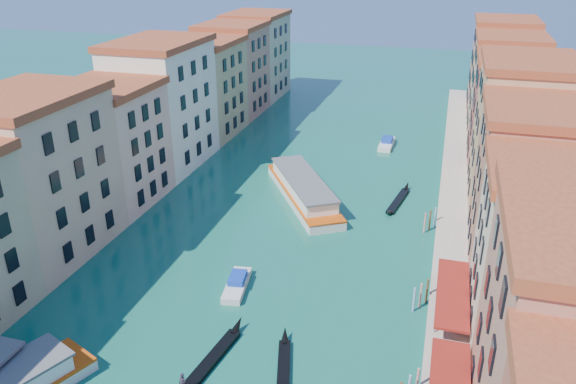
{
  "coord_description": "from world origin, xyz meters",
  "views": [
    {
      "loc": [
        19.33,
        -10.96,
        35.22
      ],
      "look_at": [
        1.99,
        49.37,
        7.13
      ],
      "focal_mm": 35.0,
      "sensor_mm": 36.0,
      "label": 1
    }
  ],
  "objects": [
    {
      "name": "vaporetto_far",
      "position": [
        0.43,
        62.94,
        1.53
      ],
      "size": [
        16.37,
        22.11,
        3.39
      ],
      "rotation": [
        0.0,
        0.0,
        0.55
      ],
      "color": "silver",
      "rests_on": "ground"
    },
    {
      "name": "quay",
      "position": [
        22.0,
        65.0,
        0.5
      ],
      "size": [
        4.0,
        140.0,
        1.0
      ],
      "primitive_type": "cube",
      "color": "#AFA08D",
      "rests_on": "ground"
    },
    {
      "name": "motorboat_mid",
      "position": [
        -0.66,
        38.04,
        0.53
      ],
      "size": [
        3.02,
        6.85,
        1.37
      ],
      "rotation": [
        0.0,
        0.0,
        0.14
      ],
      "color": "silver",
      "rests_on": "ground"
    },
    {
      "name": "gondola_far",
      "position": [
        14.27,
        65.82,
        0.35
      ],
      "size": [
        2.85,
        11.89,
        1.69
      ],
      "rotation": [
        0.0,
        0.0,
        -0.17
      ],
      "color": "black",
      "rests_on": "ground"
    },
    {
      "name": "right_bank_palazzos",
      "position": [
        30.0,
        65.0,
        9.75
      ],
      "size": [
        12.8,
        128.4,
        21.0
      ],
      "color": "#A64B37",
      "rests_on": "ground"
    },
    {
      "name": "motorboat_far",
      "position": [
        9.57,
        90.17,
        0.59
      ],
      "size": [
        2.44,
        7.39,
        1.52
      ],
      "rotation": [
        0.0,
        0.0,
        -0.02
      ],
      "color": "silver",
      "rests_on": "ground"
    },
    {
      "name": "gondola_fore",
      "position": [
        1.34,
        25.61,
        0.43
      ],
      "size": [
        2.77,
        12.79,
        2.55
      ],
      "rotation": [
        0.0,
        0.0,
        -0.14
      ],
      "color": "black",
      "rests_on": "ground"
    },
    {
      "name": "mooring_poles_right",
      "position": [
        19.1,
        28.8,
        1.3
      ],
      "size": [
        1.44,
        54.24,
        3.2
      ],
      "color": "#4E341B",
      "rests_on": "ground"
    },
    {
      "name": "gondola_right",
      "position": [
        8.32,
        25.81,
        0.45
      ],
      "size": [
        3.81,
        11.52,
        2.33
      ],
      "rotation": [
        0.0,
        0.0,
        0.26
      ],
      "color": "black",
      "rests_on": "ground"
    },
    {
      "name": "left_bank_palazzos",
      "position": [
        -26.0,
        64.68,
        9.71
      ],
      "size": [
        12.8,
        128.4,
        21.0
      ],
      "color": "#D0B790",
      "rests_on": "ground"
    }
  ]
}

